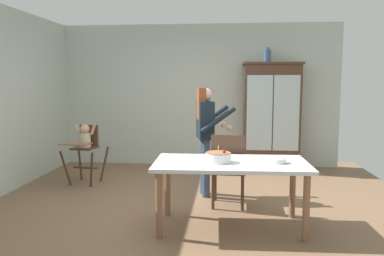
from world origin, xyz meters
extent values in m
plane|color=brown|center=(0.00, 0.00, 0.00)|extent=(6.24, 6.24, 0.00)
cube|color=beige|center=(0.00, 2.63, 1.35)|extent=(5.32, 0.06, 2.70)
cube|color=#4C3323|center=(1.38, 2.37, 0.96)|extent=(1.01, 0.42, 1.92)
cube|color=#4C3323|center=(1.38, 2.37, 1.94)|extent=(1.07, 0.48, 0.04)
cube|color=silver|center=(1.14, 2.15, 1.06)|extent=(0.45, 0.01, 1.35)
cube|color=silver|center=(1.61, 2.15, 1.06)|extent=(0.45, 0.01, 1.35)
cube|color=#4C3323|center=(1.38, 2.37, 1.06)|extent=(0.93, 0.36, 0.02)
cylinder|color=#3D567F|center=(1.28, 2.37, 2.07)|extent=(0.13, 0.13, 0.22)
cylinder|color=#3D567F|center=(1.28, 2.37, 2.21)|extent=(0.07, 0.07, 0.05)
cylinder|color=#4C3323|center=(-1.92, 0.86, 0.28)|extent=(0.15, 0.13, 0.56)
cylinder|color=#4C3323|center=(-1.49, 0.80, 0.28)|extent=(0.12, 0.15, 0.56)
cylinder|color=#4C3323|center=(-1.86, 1.29, 0.28)|extent=(0.12, 0.15, 0.56)
cylinder|color=#4C3323|center=(-1.43, 1.23, 0.28)|extent=(0.15, 0.13, 0.56)
cube|color=#4C3323|center=(-1.67, 1.05, 0.25)|extent=(0.42, 0.10, 0.02)
cube|color=#4C3323|center=(-1.67, 1.05, 0.57)|extent=(0.38, 0.38, 0.02)
cube|color=#4C3323|center=(-1.65, 1.20, 0.76)|extent=(0.31, 0.07, 0.34)
cube|color=brown|center=(-1.71, 0.78, 0.68)|extent=(0.47, 0.30, 0.02)
cylinder|color=beige|center=(-1.67, 1.07, 0.70)|extent=(0.17, 0.17, 0.22)
sphere|color=tan|center=(-1.67, 1.07, 0.87)|extent=(0.15, 0.15, 0.15)
cylinder|color=tan|center=(-1.81, 1.09, 0.86)|extent=(0.10, 0.06, 0.17)
cylinder|color=tan|center=(-1.53, 1.05, 0.86)|extent=(0.10, 0.06, 0.17)
cylinder|color=#3D4C6B|center=(0.28, 0.49, 0.41)|extent=(0.11, 0.11, 0.82)
cylinder|color=#3D4C6B|center=(0.24, 0.66, 0.41)|extent=(0.11, 0.11, 0.82)
cube|color=#19232D|center=(0.26, 0.58, 1.08)|extent=(0.28, 0.40, 0.52)
cube|color=white|center=(0.36, 0.60, 1.08)|extent=(0.02, 0.06, 0.49)
sphere|color=tan|center=(0.26, 0.58, 1.43)|extent=(0.19, 0.19, 0.19)
cube|color=brown|center=(0.21, 0.56, 1.31)|extent=(0.14, 0.22, 0.44)
cylinder|color=#19232D|center=(0.44, 0.41, 1.10)|extent=(0.49, 0.18, 0.37)
sphere|color=tan|center=(0.60, 0.45, 0.99)|extent=(0.08, 0.08, 0.08)
cylinder|color=#19232D|center=(0.35, 0.80, 1.10)|extent=(0.49, 0.18, 0.37)
sphere|color=tan|center=(0.50, 0.84, 0.99)|extent=(0.08, 0.08, 0.08)
cube|color=silver|center=(0.61, -0.60, 0.72)|extent=(1.69, 0.92, 0.04)
cylinder|color=brown|center=(-0.12, -0.97, 0.35)|extent=(0.07, 0.07, 0.70)
cylinder|color=brown|center=(1.37, -0.93, 0.35)|extent=(0.07, 0.07, 0.70)
cylinder|color=brown|center=(-0.14, -0.28, 0.35)|extent=(0.07, 0.07, 0.70)
cylinder|color=brown|center=(1.35, -0.24, 0.35)|extent=(0.07, 0.07, 0.70)
cylinder|color=white|center=(0.47, -0.64, 0.79)|extent=(0.28, 0.28, 0.10)
cylinder|color=#935B3D|center=(0.47, -0.64, 0.84)|extent=(0.27, 0.27, 0.01)
cylinder|color=#F2E5CC|center=(0.47, -0.64, 0.88)|extent=(0.01, 0.01, 0.06)
cone|color=yellow|center=(0.47, -0.64, 0.92)|extent=(0.02, 0.02, 0.02)
sphere|color=red|center=(0.54, -0.67, 0.87)|extent=(0.04, 0.04, 0.04)
cylinder|color=silver|center=(1.11, -0.62, 0.77)|extent=(0.18, 0.18, 0.05)
cylinder|color=#4C3323|center=(0.78, 0.33, 0.23)|extent=(0.04, 0.04, 0.45)
cylinder|color=#4C3323|center=(0.41, 0.34, 0.23)|extent=(0.04, 0.04, 0.45)
cylinder|color=#4C3323|center=(0.77, -0.04, 0.23)|extent=(0.04, 0.04, 0.45)
cylinder|color=#4C3323|center=(0.40, -0.03, 0.23)|extent=(0.04, 0.04, 0.45)
cube|color=brown|center=(0.59, 0.15, 0.47)|extent=(0.46, 0.46, 0.03)
cube|color=#4C3323|center=(0.58, -0.05, 0.72)|extent=(0.42, 0.06, 0.48)
cylinder|color=#4C3323|center=(0.77, -0.06, 0.72)|extent=(0.03, 0.03, 0.48)
cylinder|color=#4C3323|center=(0.39, -0.04, 0.72)|extent=(0.03, 0.03, 0.48)
camera|label=1|loc=(0.56, -4.72, 1.60)|focal=35.68mm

